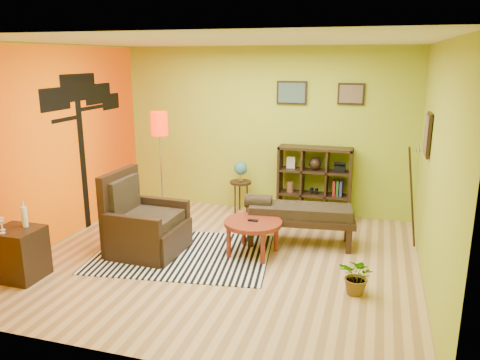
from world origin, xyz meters
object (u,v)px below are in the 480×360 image
(floor_lamp, at_px, (160,134))
(bench, at_px, (297,214))
(armchair, at_px, (143,228))
(potted_plant, at_px, (358,280))
(side_cabinet, at_px, (19,253))
(globe_table, at_px, (241,174))
(coffee_table, at_px, (253,226))
(cube_shelf, at_px, (315,183))

(floor_lamp, distance_m, bench, 2.48)
(armchair, relative_size, potted_plant, 2.55)
(armchair, xyz_separation_m, bench, (1.98, 0.87, 0.11))
(side_cabinet, distance_m, floor_lamp, 2.70)
(armchair, height_order, floor_lamp, floor_lamp)
(bench, distance_m, potted_plant, 1.60)
(armchair, distance_m, floor_lamp, 1.63)
(bench, bearing_deg, side_cabinet, -146.31)
(armchair, height_order, potted_plant, armchair)
(armchair, distance_m, bench, 2.16)
(side_cabinet, height_order, globe_table, side_cabinet)
(coffee_table, bearing_deg, bench, 46.70)
(armchair, xyz_separation_m, floor_lamp, (-0.27, 1.16, 1.12))
(potted_plant, bearing_deg, armchair, 171.99)
(cube_shelf, height_order, bench, cube_shelf)
(coffee_table, xyz_separation_m, bench, (0.51, 0.54, 0.04))
(globe_table, bearing_deg, coffee_table, -68.22)
(globe_table, distance_m, cube_shelf, 1.27)
(cube_shelf, bearing_deg, side_cabinet, -133.75)
(floor_lamp, bearing_deg, bench, -7.50)
(coffee_table, xyz_separation_m, potted_plant, (1.43, -0.74, -0.24))
(globe_table, distance_m, potted_plant, 3.24)
(coffee_table, bearing_deg, globe_table, 111.78)
(potted_plant, bearing_deg, coffee_table, 152.65)
(armchair, xyz_separation_m, globe_table, (0.80, 2.01, 0.34))
(coffee_table, distance_m, bench, 0.74)
(globe_table, distance_m, bench, 1.66)
(floor_lamp, height_order, bench, floor_lamp)
(coffee_table, relative_size, potted_plant, 1.77)
(floor_lamp, relative_size, globe_table, 2.00)
(cube_shelf, xyz_separation_m, bench, (-0.08, -1.23, -0.15))
(potted_plant, bearing_deg, cube_shelf, 108.48)
(cube_shelf, bearing_deg, coffee_table, -108.38)
(armchair, relative_size, floor_lamp, 0.63)
(armchair, relative_size, globe_table, 1.25)
(coffee_table, distance_m, globe_table, 1.83)
(side_cabinet, xyz_separation_m, bench, (3.03, 2.02, 0.13))
(coffee_table, height_order, potted_plant, coffee_table)
(side_cabinet, relative_size, cube_shelf, 0.79)
(side_cabinet, distance_m, potted_plant, 4.02)
(floor_lamp, relative_size, bench, 1.13)
(floor_lamp, xyz_separation_m, potted_plant, (3.16, -1.57, -1.29))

